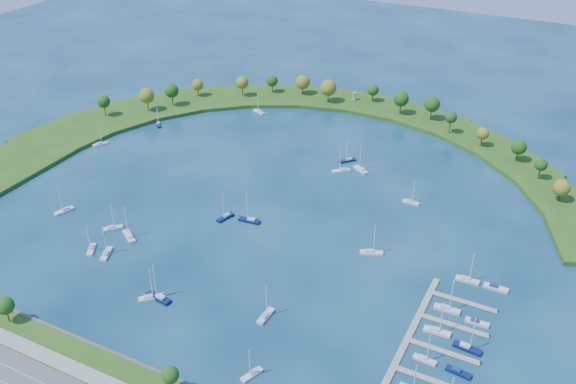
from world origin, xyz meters
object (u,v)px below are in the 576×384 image
at_px(docked_boat_10, 467,279).
at_px(dock_system, 423,361).
at_px(moored_boat_5, 113,227).
at_px(docked_boat_11, 496,288).
at_px(moored_boat_4, 91,249).
at_px(moored_boat_6, 348,160).
at_px(docked_boat_8, 447,308).
at_px(moored_boat_1, 159,297).
at_px(moored_boat_12, 151,297).
at_px(moored_boat_16, 371,252).
at_px(moored_boat_9, 225,217).
at_px(moored_boat_18, 252,374).
at_px(docked_boat_4, 425,359).
at_px(docked_boat_7, 467,347).
at_px(docked_boat_6, 437,331).
at_px(moored_boat_2, 106,253).
at_px(docked_boat_5, 458,372).
at_px(moored_boat_14, 159,124).
at_px(moored_boat_10, 129,236).
at_px(docked_boat_9, 477,322).
at_px(moored_boat_15, 250,220).
at_px(moored_boat_13, 64,210).
at_px(moored_boat_17, 100,144).
at_px(moored_boat_3, 361,169).
at_px(moored_boat_0, 266,315).
at_px(harbor_tower, 354,96).
at_px(moored_boat_11, 259,111).
at_px(moored_boat_7, 411,202).
at_px(moored_boat_8, 341,170).

bearing_deg(docked_boat_10, dock_system, -96.13).
distance_m(moored_boat_5, docked_boat_11, 149.05).
xyz_separation_m(moored_boat_4, docked_boat_10, (133.11, 46.91, 0.02)).
distance_m(moored_boat_6, docked_boat_8, 110.60).
height_order(moored_boat_1, moored_boat_12, moored_boat_1).
bearing_deg(moored_boat_16, moored_boat_4, -176.07).
height_order(moored_boat_9, moored_boat_18, moored_boat_9).
height_order(docked_boat_4, docked_boat_7, docked_boat_7).
bearing_deg(dock_system, moored_boat_4, -179.18).
distance_m(moored_boat_9, docked_boat_6, 100.55).
distance_m(moored_boat_18, docked_boat_7, 67.73).
relative_size(moored_boat_2, moored_boat_9, 1.05).
bearing_deg(docked_boat_5, moored_boat_14, 157.91).
bearing_deg(docked_boat_10, moored_boat_16, 177.18).
xyz_separation_m(moored_boat_10, docked_boat_8, (123.37, 14.70, -0.03)).
height_order(moored_boat_16, docked_boat_10, moored_boat_16).
xyz_separation_m(dock_system, docked_boat_9, (10.69, 24.42, 0.24)).
relative_size(moored_boat_9, moored_boat_15, 0.91).
distance_m(moored_boat_9, docked_boat_7, 111.47).
xyz_separation_m(moored_boat_13, moored_boat_15, (73.38, 29.13, 0.04)).
bearing_deg(moored_boat_5, moored_boat_17, 85.69).
bearing_deg(moored_boat_17, docked_boat_4, -78.86).
relative_size(moored_boat_3, moored_boat_12, 1.02).
distance_m(moored_boat_5, moored_boat_13, 26.90).
xyz_separation_m(moored_boat_4, moored_boat_16, (96.55, 46.92, 0.04)).
distance_m(moored_boat_0, moored_boat_17, 156.07).
distance_m(moored_boat_3, docked_boat_8, 100.29).
distance_m(harbor_tower, moored_boat_16, 148.04).
bearing_deg(moored_boat_9, docked_boat_6, 90.08).
relative_size(moored_boat_18, docked_boat_4, 1.01).
bearing_deg(moored_boat_3, moored_boat_16, 145.85).
distance_m(moored_boat_16, docked_boat_7, 56.07).
height_order(moored_boat_6, moored_boat_11, moored_boat_6).
height_order(moored_boat_7, moored_boat_8, moored_boat_8).
xyz_separation_m(moored_boat_3, docked_boat_9, (72.51, -80.68, -0.34)).
bearing_deg(moored_boat_7, moored_boat_1, -120.62).
bearing_deg(moored_boat_12, moored_boat_17, 95.19).
height_order(docked_boat_9, docked_boat_11, docked_boat_11).
height_order(moored_boat_0, docked_boat_5, moored_boat_0).
bearing_deg(moored_boat_4, docked_boat_8, 71.63).
bearing_deg(moored_boat_6, moored_boat_4, 14.24).
distance_m(docked_boat_5, docked_boat_10, 45.77).
height_order(moored_boat_16, docked_boat_8, docked_boat_8).
bearing_deg(moored_boat_3, harbor_tower, -34.95).
distance_m(harbor_tower, docked_boat_9, 188.05).
bearing_deg(docked_boat_7, moored_boat_0, -160.93).
bearing_deg(moored_boat_10, moored_boat_9, -98.38).
xyz_separation_m(moored_boat_0, moored_boat_18, (8.74, -24.39, -0.04)).
xyz_separation_m(docked_boat_6, docked_boat_7, (10.50, -3.00, 0.01)).
distance_m(dock_system, docked_boat_8, 26.31).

